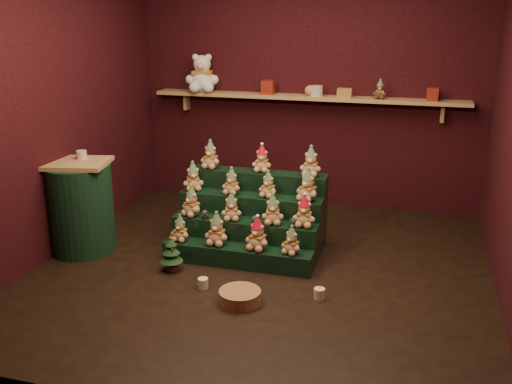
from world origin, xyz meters
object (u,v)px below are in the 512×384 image
(riser_tier_front, at_px, (237,256))
(mug_left, at_px, (203,283))
(mug_right, at_px, (319,294))
(brown_bear, at_px, (380,89))
(snow_globe_c, at_px, (293,223))
(snow_globe_a, at_px, (205,214))
(mini_christmas_tree, at_px, (171,253))
(snow_globe_b, at_px, (254,220))
(wicker_basket, at_px, (240,297))
(side_table, at_px, (80,207))
(white_bear, at_px, (202,68))

(riser_tier_front, bearing_deg, mug_left, -104.74)
(mug_right, height_order, brown_bear, brown_bear)
(snow_globe_c, distance_m, mug_left, 0.99)
(snow_globe_a, distance_m, mug_right, 1.40)
(riser_tier_front, bearing_deg, mini_christmas_tree, -152.51)
(snow_globe_b, bearing_deg, wicker_basket, -81.82)
(snow_globe_a, distance_m, side_table, 1.21)
(side_table, bearing_deg, snow_globe_c, -5.55)
(mug_left, xyz_separation_m, brown_bear, (1.21, 2.33, 1.38))
(riser_tier_front, relative_size, mug_right, 15.31)
(wicker_basket, xyz_separation_m, white_bear, (-1.24, 2.49, 1.54))
(side_table, bearing_deg, mug_right, -20.74)
(snow_globe_a, bearing_deg, mug_left, -71.13)
(white_bear, bearing_deg, snow_globe_c, -60.05)
(snow_globe_a, xyz_separation_m, snow_globe_b, (0.49, 0.00, -0.00))
(side_table, distance_m, white_bear, 2.28)
(wicker_basket, relative_size, white_bear, 0.61)
(riser_tier_front, xyz_separation_m, mug_left, (-0.14, -0.52, -0.05))
(snow_globe_c, xyz_separation_m, brown_bear, (0.59, 1.65, 1.02))
(mug_right, distance_m, brown_bear, 2.65)
(snow_globe_c, bearing_deg, white_bear, 131.87)
(riser_tier_front, bearing_deg, white_bear, 118.92)
(side_table, xyz_separation_m, mug_left, (1.42, -0.45, -0.40))
(snow_globe_b, height_order, mug_right, snow_globe_b)
(snow_globe_b, height_order, mug_left, snow_globe_b)
(snow_globe_c, height_order, mug_left, snow_globe_c)
(snow_globe_b, relative_size, mug_left, 0.86)
(mini_christmas_tree, height_order, mug_right, mini_christmas_tree)
(mug_right, height_order, white_bear, white_bear)
(white_bear, bearing_deg, snow_globe_a, -81.07)
(mug_left, xyz_separation_m, mug_right, (0.98, 0.09, 0.00))
(mini_christmas_tree, bearing_deg, mug_right, -6.66)
(snow_globe_a, distance_m, white_bear, 2.13)
(snow_globe_a, height_order, white_bear, white_bear)
(wicker_basket, bearing_deg, side_table, 161.43)
(riser_tier_front, relative_size, mug_left, 15.60)
(riser_tier_front, xyz_separation_m, wicker_basket, (0.24, -0.68, -0.04))
(brown_bear, bearing_deg, mug_left, -116.65)
(snow_globe_a, bearing_deg, mug_right, -26.26)
(wicker_basket, height_order, white_bear, white_bear)
(wicker_basket, bearing_deg, mug_right, 21.79)
(side_table, xyz_separation_m, white_bear, (0.56, 1.88, 1.15))
(riser_tier_front, relative_size, snow_globe_c, 14.74)
(riser_tier_front, height_order, snow_globe_c, snow_globe_c)
(mini_christmas_tree, xyz_separation_m, mug_left, (0.39, -0.25, -0.12))
(mug_left, xyz_separation_m, white_bear, (-0.86, 2.33, 1.55))
(brown_bear, bearing_deg, mug_right, -95.13)
(white_bear, bearing_deg, wicker_basket, -75.47)
(wicker_basket, distance_m, white_bear, 3.18)
(riser_tier_front, relative_size, white_bear, 2.53)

